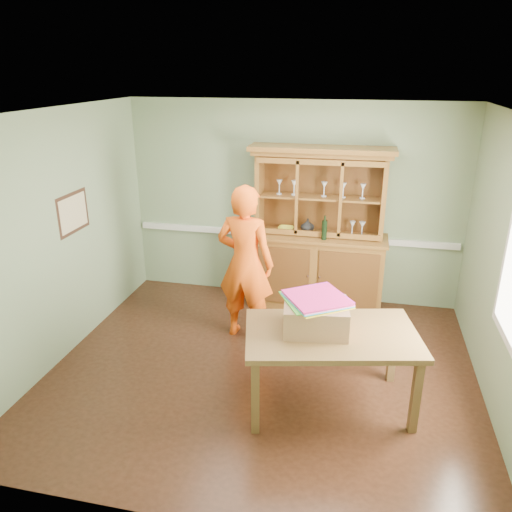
% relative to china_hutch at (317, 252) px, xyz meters
% --- Properties ---
extents(floor, '(4.50, 4.50, 0.00)m').
position_rel_china_hutch_xyz_m(floor, '(-0.38, -1.76, -0.76)').
color(floor, '#442416').
rests_on(floor, ground).
extents(ceiling, '(4.50, 4.50, 0.00)m').
position_rel_china_hutch_xyz_m(ceiling, '(-0.38, -1.76, 1.94)').
color(ceiling, white).
rests_on(ceiling, wall_back).
extents(wall_back, '(4.50, 0.00, 4.50)m').
position_rel_china_hutch_xyz_m(wall_back, '(-0.38, 0.24, 0.59)').
color(wall_back, gray).
rests_on(wall_back, floor).
extents(wall_left, '(0.00, 4.00, 4.00)m').
position_rel_china_hutch_xyz_m(wall_left, '(-2.63, -1.76, 0.59)').
color(wall_left, gray).
rests_on(wall_left, floor).
extents(wall_right, '(0.00, 4.00, 4.00)m').
position_rel_china_hutch_xyz_m(wall_right, '(1.87, -1.76, 0.59)').
color(wall_right, gray).
rests_on(wall_right, floor).
extents(wall_front, '(4.50, 0.00, 4.50)m').
position_rel_china_hutch_xyz_m(wall_front, '(-0.38, -3.76, 0.59)').
color(wall_front, gray).
rests_on(wall_front, floor).
extents(chair_rail, '(4.41, 0.05, 0.08)m').
position_rel_china_hutch_xyz_m(chair_rail, '(-0.38, 0.22, 0.14)').
color(chair_rail, silver).
rests_on(chair_rail, wall_back).
extents(framed_map, '(0.03, 0.60, 0.46)m').
position_rel_china_hutch_xyz_m(framed_map, '(-2.61, -1.46, 0.79)').
color(framed_map, '#372116').
rests_on(framed_map, wall_left).
extents(china_hutch, '(1.83, 0.60, 2.15)m').
position_rel_china_hutch_xyz_m(china_hutch, '(0.00, 0.00, 0.00)').
color(china_hutch, brown).
rests_on(china_hutch, floor).
extents(dining_table, '(1.75, 1.27, 0.79)m').
position_rel_china_hutch_xyz_m(dining_table, '(0.36, -2.17, -0.06)').
color(dining_table, brown).
rests_on(dining_table, floor).
extents(cardboard_box, '(0.64, 0.54, 0.27)m').
position_rel_china_hutch_xyz_m(cardboard_box, '(0.21, -2.17, 0.17)').
color(cardboard_box, '#9E7551').
rests_on(cardboard_box, dining_table).
extents(kite_stack, '(0.69, 0.69, 0.05)m').
position_rel_china_hutch_xyz_m(kite_stack, '(0.19, -2.12, 0.33)').
color(kite_stack, yellow).
rests_on(kite_stack, cardboard_box).
extents(person, '(0.73, 0.53, 1.87)m').
position_rel_china_hutch_xyz_m(person, '(-0.73, -1.04, 0.18)').
color(person, '#FF5810').
rests_on(person, floor).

